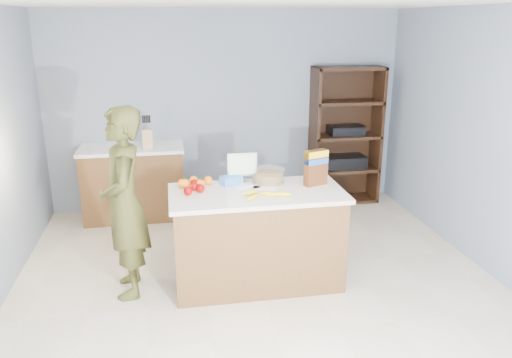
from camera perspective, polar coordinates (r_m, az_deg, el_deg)
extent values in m
cube|color=beige|center=(4.56, 0.80, -13.42)|extent=(4.50, 5.00, 0.02)
cube|color=gray|center=(6.47, -3.40, 7.79)|extent=(4.50, 0.02, 2.50)
cube|color=gray|center=(1.88, 16.45, -18.88)|extent=(4.50, 0.02, 2.50)
cube|color=gray|center=(4.99, 27.18, 2.92)|extent=(0.02, 5.00, 2.50)
cube|color=brown|center=(4.62, 0.11, -6.95)|extent=(1.50, 0.70, 0.86)
cube|color=silver|center=(4.45, 0.11, -1.67)|extent=(1.56, 0.76, 0.04)
cube|color=black|center=(4.79, 0.11, -11.09)|extent=(1.46, 0.66, 0.10)
cube|color=brown|center=(6.34, -13.75, -0.52)|extent=(1.20, 0.60, 0.86)
cube|color=white|center=(6.22, -14.05, 3.42)|extent=(1.24, 0.62, 0.04)
cube|color=black|center=(6.87, 9.66, 5.18)|extent=(0.90, 0.04, 1.80)
cube|color=black|center=(6.57, 6.64, 4.75)|extent=(0.04, 0.40, 1.80)
cube|color=black|center=(6.87, 13.56, 4.93)|extent=(0.04, 0.40, 1.80)
cube|color=black|center=(6.95, 9.79, -2.24)|extent=(0.90, 0.40, 0.04)
cube|color=black|center=(6.82, 9.97, 1.16)|extent=(0.90, 0.40, 0.04)
cube|color=black|center=(6.71, 10.18, 4.85)|extent=(0.90, 0.40, 0.04)
cube|color=black|center=(6.62, 10.39, 8.65)|extent=(0.90, 0.40, 0.04)
cube|color=black|center=(6.57, 10.59, 12.35)|extent=(0.90, 0.40, 0.04)
cube|color=black|center=(6.79, 10.02, 1.97)|extent=(0.55, 0.32, 0.16)
cube|color=black|center=(6.69, 10.21, 5.52)|extent=(0.45, 0.30, 0.12)
imported|color=#3E3E19|center=(4.45, -14.82, -2.74)|extent=(0.46, 0.65, 1.69)
cube|color=tan|center=(6.11, -12.29, 4.54)|extent=(0.12, 0.10, 0.22)
cylinder|color=black|center=(6.08, -12.76, 5.94)|extent=(0.02, 0.02, 0.09)
cylinder|color=black|center=(6.08, -12.57, 5.95)|extent=(0.02, 0.02, 0.09)
cylinder|color=black|center=(6.08, -12.38, 5.96)|extent=(0.02, 0.02, 0.09)
cylinder|color=black|center=(6.08, -12.19, 5.97)|extent=(0.02, 0.02, 0.09)
cylinder|color=black|center=(6.08, -12.00, 5.98)|extent=(0.02, 0.02, 0.09)
cube|color=white|center=(4.55, -0.94, -0.95)|extent=(0.23, 0.14, 0.00)
cube|color=white|center=(4.52, 1.01, -1.06)|extent=(0.24, 0.17, 0.00)
ellipsoid|color=yellow|center=(4.35, -0.68, -1.57)|extent=(0.18, 0.09, 0.04)
ellipsoid|color=yellow|center=(4.24, -0.38, -2.10)|extent=(0.15, 0.15, 0.04)
ellipsoid|color=yellow|center=(4.32, 1.43, -1.71)|extent=(0.17, 0.12, 0.04)
ellipsoid|color=yellow|center=(4.32, 3.06, -1.73)|extent=(0.18, 0.09, 0.04)
sphere|color=#8C0202|center=(4.56, -7.04, -0.53)|extent=(0.08, 0.08, 0.08)
sphere|color=#8C0202|center=(4.43, -6.38, -1.07)|extent=(0.08, 0.08, 0.08)
sphere|color=#8C0202|center=(4.37, -7.79, -1.38)|extent=(0.08, 0.08, 0.08)
sphere|color=#8C0202|center=(4.48, -7.06, -0.86)|extent=(0.08, 0.08, 0.08)
sphere|color=orange|center=(4.57, -8.43, -0.52)|extent=(0.08, 0.08, 0.08)
sphere|color=orange|center=(4.64, -7.13, -0.17)|extent=(0.08, 0.08, 0.08)
sphere|color=orange|center=(4.54, -6.37, -0.55)|extent=(0.08, 0.08, 0.08)
sphere|color=orange|center=(4.63, -5.49, -0.17)|extent=(0.08, 0.08, 0.08)
sphere|color=orange|center=(4.57, -8.09, -0.52)|extent=(0.08, 0.08, 0.08)
cube|color=blue|center=(4.63, -2.92, -0.14)|extent=(0.21, 0.18, 0.08)
cylinder|color=#267219|center=(4.68, 1.43, 0.14)|extent=(0.27, 0.27, 0.09)
cylinder|color=white|center=(4.67, 1.44, 0.37)|extent=(0.30, 0.30, 0.13)
cylinder|color=silver|center=(4.71, -1.58, -0.24)|extent=(0.12, 0.12, 0.01)
cylinder|color=silver|center=(4.70, -1.58, 0.12)|extent=(0.02, 0.02, 0.05)
cube|color=silver|center=(4.66, -1.60, 1.71)|extent=(0.28, 0.04, 0.22)
cube|color=yellow|center=(4.64, -1.55, 1.64)|extent=(0.24, 0.01, 0.18)
cube|color=#592B14|center=(4.60, 6.86, 1.28)|extent=(0.23, 0.14, 0.33)
cube|color=yellow|center=(4.57, 6.92, 2.89)|extent=(0.23, 0.15, 0.06)
cube|color=blue|center=(4.59, 6.89, 2.04)|extent=(0.23, 0.15, 0.05)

